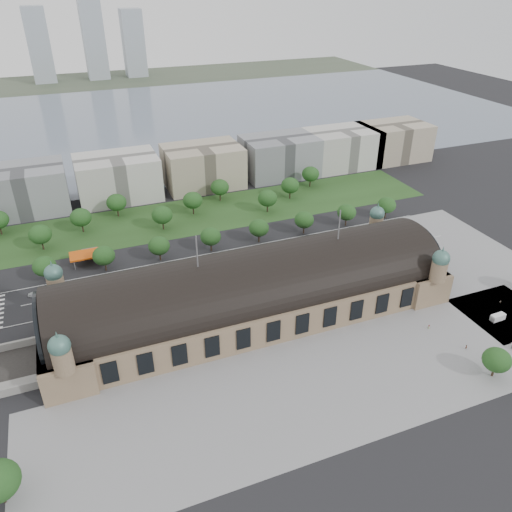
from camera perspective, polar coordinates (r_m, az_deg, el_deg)
name	(u,v)px	position (r m, az deg, el deg)	size (l,w,h in m)	color
ground	(252,314)	(191.94, -0.43, -6.61)	(900.00, 900.00, 0.00)	black
station	(252,291)	(186.00, -0.44, -4.06)	(150.00, 48.40, 44.30)	#8A7356
plaza_south	(332,384)	(165.31, 8.64, -14.24)	(190.00, 48.00, 0.12)	gray
plaza_east	(466,263)	(242.63, 22.89, -0.74)	(56.00, 100.00, 0.12)	gray
road_slab	(177,275)	(217.72, -8.99, -2.14)	(260.00, 26.00, 0.10)	black
grass_belt	(161,221)	(266.10, -10.77, 3.95)	(300.00, 45.00, 0.10)	#25451B
petrol_station	(89,254)	(236.96, -18.60, 0.21)	(14.00, 13.00, 5.05)	#D04C0C
lake	(128,122)	(459.76, -14.47, 14.65)	(700.00, 320.00, 0.08)	slate
far_shore	(101,80)	(654.30, -17.34, 18.65)	(700.00, 120.00, 0.14)	#44513D
far_tower_left	(39,45)	(656.09, -23.53, 21.22)	(24.00, 24.00, 80.00)	#9EA8B2
far_tower_mid	(94,40)	(658.13, -18.04, 22.39)	(24.00, 24.00, 85.00)	#9EA8B2
far_tower_right	(133,43)	(664.00, -13.83, 22.55)	(24.00, 24.00, 75.00)	#9EA8B2
office_2	(23,190)	(296.18, -25.10, 6.86)	(45.00, 32.00, 24.00)	gray
office_3	(118,177)	(296.25, -15.50, 8.65)	(45.00, 32.00, 24.00)	beige
office_4	(203,166)	(304.65, -6.08, 10.16)	(45.00, 32.00, 24.00)	tan
office_5	(279,156)	(320.71, 2.68, 11.32)	(45.00, 32.00, 24.00)	gray
office_6	(342,148)	(340.83, 9.77, 12.06)	(45.00, 32.00, 24.00)	beige
office_7	(393,141)	(362.49, 15.36, 12.52)	(45.00, 32.00, 24.00)	tan
tree_row_2	(44,266)	(224.62, -23.03, -1.09)	(9.60, 9.60, 11.52)	#2D2116
tree_row_3	(104,256)	(224.14, -17.01, 0.04)	(9.60, 9.60, 11.52)	#2D2116
tree_row_4	(159,246)	(226.21, -11.02, 1.15)	(9.60, 9.60, 11.52)	#2D2116
tree_row_5	(211,237)	(230.77, -5.21, 2.23)	(9.60, 9.60, 11.52)	#2D2116
tree_row_6	(259,228)	(237.68, 0.34, 3.23)	(9.60, 9.60, 11.52)	#2D2116
tree_row_7	(304,220)	(246.74, 5.53, 4.13)	(9.60, 9.60, 11.52)	#2D2116
tree_row_8	(347,212)	(257.72, 10.32, 4.94)	(9.60, 9.60, 11.52)	#2D2116
tree_row_9	(387,205)	(270.39, 14.71, 5.65)	(9.60, 9.60, 11.52)	#2D2116
tree_belt_3	(40,234)	(251.13, -23.45, 2.28)	(10.40, 10.40, 12.48)	#2D2116
tree_belt_4	(81,217)	(261.44, -19.40, 4.18)	(10.40, 10.40, 12.48)	#2D2116
tree_belt_5	(116,202)	(273.21, -15.66, 5.91)	(10.40, 10.40, 12.48)	#2D2116
tree_belt_6	(162,215)	(253.60, -10.68, 4.63)	(10.40, 10.40, 12.48)	#2D2116
tree_belt_7	(193,200)	(267.88, -7.25, 6.33)	(10.40, 10.40, 12.48)	#2D2116
tree_belt_8	(220,187)	(283.23, -4.16, 7.84)	(10.40, 10.40, 12.48)	#2D2116
tree_belt_9	(267,198)	(268.44, 1.32, 6.63)	(10.40, 10.40, 12.48)	#2D2116
tree_belt_10	(290,185)	(285.78, 3.93, 8.05)	(10.40, 10.40, 12.48)	#2D2116
tree_belt_11	(311,174)	(303.80, 6.25, 9.30)	(10.40, 10.40, 12.48)	#2D2116
tree_plaza_s	(497,360)	(178.67, 25.81, -10.65)	(9.00, 9.00, 10.64)	#2D2116
traffic_car_1	(34,294)	(220.16, -24.02, -4.04)	(1.58, 4.54, 1.49)	gray
traffic_car_2	(67,294)	(215.09, -20.74, -4.12)	(2.49, 5.41, 1.50)	black
traffic_car_3	(118,286)	(213.87, -15.44, -3.37)	(1.88, 4.64, 1.35)	maroon
traffic_car_4	(209,267)	(220.15, -5.40, -1.23)	(1.95, 4.86, 1.66)	#181C44
traffic_car_5	(318,239)	(243.55, 7.08, 1.90)	(1.46, 4.19, 1.38)	#52565A
traffic_car_6	(390,231)	(258.91, 15.07, 2.81)	(2.13, 4.62, 1.28)	#BBBBBE
parked_car_0	(65,320)	(200.55, -20.99, -6.88)	(1.49, 4.27, 1.41)	black
parked_car_1	(61,315)	(203.93, -21.38, -6.30)	(2.32, 5.02, 1.40)	maroon
parked_car_2	(50,318)	(204.25, -22.52, -6.52)	(1.83, 4.49, 1.30)	#181945
parked_car_3	(97,308)	(203.56, -17.72, -5.64)	(1.54, 3.84, 1.31)	#585A60
parked_car_4	(92,309)	(203.57, -18.21, -5.73)	(1.37, 3.92, 1.29)	silver
parked_car_5	(179,290)	(206.23, -8.79, -3.90)	(2.11, 4.57, 1.27)	gray
parked_car_6	(189,288)	(206.92, -7.61, -3.64)	(2.09, 5.15, 1.49)	black
bus_west	(171,287)	(206.81, -9.65, -3.47)	(3.12, 13.34, 3.72)	#A82E1B
bus_mid	(233,274)	(212.53, -2.61, -2.10)	(2.76, 11.81, 3.29)	silver
bus_east	(289,256)	(225.66, 3.81, 0.00)	(3.17, 13.54, 3.77)	silver
van_east	(497,318)	(208.58, 25.85, -6.35)	(5.79, 2.50, 2.47)	white
pedestrian_0	(429,327)	(194.70, 19.14, -7.66)	(0.82, 0.47, 1.68)	gray
pedestrian_1	(466,347)	(189.78, 22.90, -9.57)	(0.68, 0.45, 1.86)	gray
pedestrian_2	(500,302)	(219.21, 26.15, -4.72)	(0.76, 0.44, 1.57)	gray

